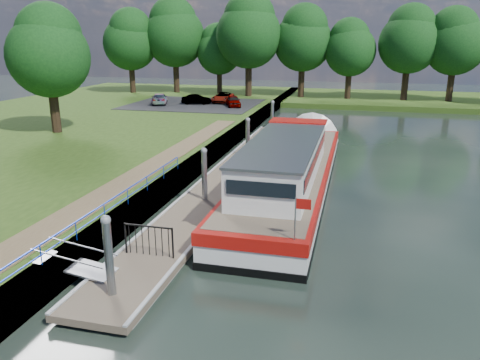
% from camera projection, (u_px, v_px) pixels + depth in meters
% --- Properties ---
extents(ground, '(160.00, 160.00, 0.00)m').
position_uv_depth(ground, '(121.00, 297.00, 14.75)').
color(ground, black).
rests_on(ground, ground).
extents(bank_edge, '(1.10, 90.00, 0.78)m').
position_uv_depth(bank_edge, '(199.00, 163.00, 29.16)').
color(bank_edge, '#473D2D').
rests_on(bank_edge, ground).
extents(far_bank, '(60.00, 18.00, 0.60)m').
position_uv_depth(far_bank, '(399.00, 100.00, 60.14)').
color(far_bank, '#294513').
rests_on(far_bank, ground).
extents(footpath, '(1.60, 40.00, 0.05)m').
position_uv_depth(footpath, '(116.00, 188.00, 22.97)').
color(footpath, brown).
rests_on(footpath, riverbank).
extents(carpark, '(14.00, 12.00, 0.06)m').
position_uv_depth(carpark, '(194.00, 104.00, 52.36)').
color(carpark, black).
rests_on(carpark, riverbank).
extents(blue_fence, '(0.04, 18.04, 0.72)m').
position_uv_depth(blue_fence, '(91.00, 217.00, 17.79)').
color(blue_fence, '#0C2DBF').
rests_on(blue_fence, riverbank).
extents(pontoon, '(2.50, 30.00, 0.56)m').
position_uv_depth(pontoon, '(230.00, 178.00, 26.76)').
color(pontoon, brown).
rests_on(pontoon, ground).
extents(mooring_piles, '(0.30, 27.30, 3.55)m').
position_uv_depth(mooring_piles, '(230.00, 159.00, 26.45)').
color(mooring_piles, gray).
rests_on(mooring_piles, ground).
extents(gangway, '(2.58, 1.00, 0.92)m').
position_uv_depth(gangway, '(76.00, 265.00, 15.46)').
color(gangway, '#A5A8AD').
rests_on(gangway, ground).
extents(gate_panel, '(1.85, 0.05, 1.15)m').
position_uv_depth(gate_panel, '(149.00, 236.00, 16.46)').
color(gate_panel, black).
rests_on(gate_panel, ground).
extents(barge, '(4.36, 21.15, 4.78)m').
position_uv_depth(barge, '(292.00, 168.00, 25.33)').
color(barge, black).
rests_on(barge, ground).
extents(horizon_trees, '(54.38, 10.03, 12.87)m').
position_uv_depth(horizon_trees, '(293.00, 38.00, 58.02)').
color(horizon_trees, '#332316').
rests_on(horizon_trees, ground).
extents(bank_tree_a, '(6.12, 6.12, 9.72)m').
position_uv_depth(bank_tree_a, '(49.00, 50.00, 35.09)').
color(bank_tree_a, '#332316').
rests_on(bank_tree_a, riverbank).
extents(car_a, '(2.49, 3.62, 1.15)m').
position_uv_depth(car_a, '(233.00, 101.00, 50.23)').
color(car_a, '#999999').
rests_on(car_a, carpark).
extents(car_b, '(3.35, 1.60, 1.06)m').
position_uv_depth(car_b, '(196.00, 99.00, 51.97)').
color(car_b, '#999999').
rests_on(car_b, carpark).
extents(car_c, '(2.90, 4.35, 1.17)m').
position_uv_depth(car_c, '(160.00, 99.00, 52.03)').
color(car_c, '#999999').
rests_on(car_c, carpark).
extents(car_d, '(2.05, 4.21, 1.15)m').
position_uv_depth(car_d, '(223.00, 97.00, 53.33)').
color(car_d, '#999999').
rests_on(car_d, carpark).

